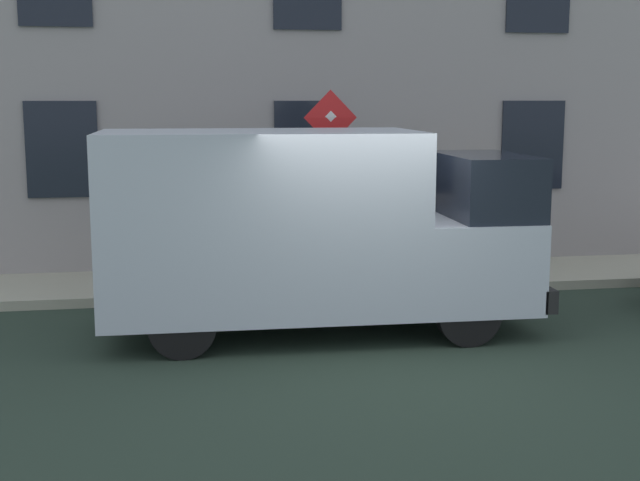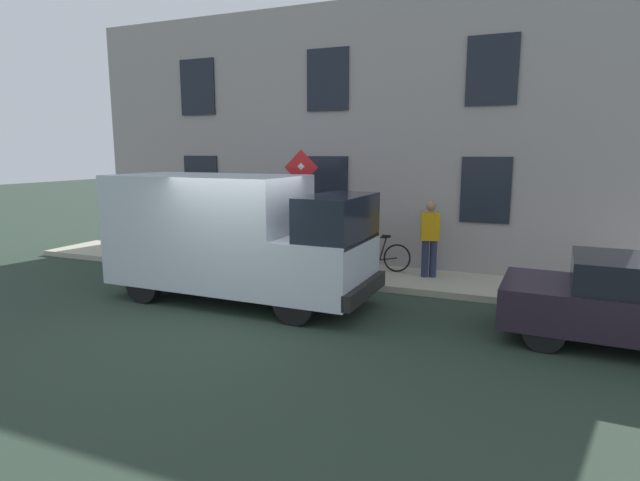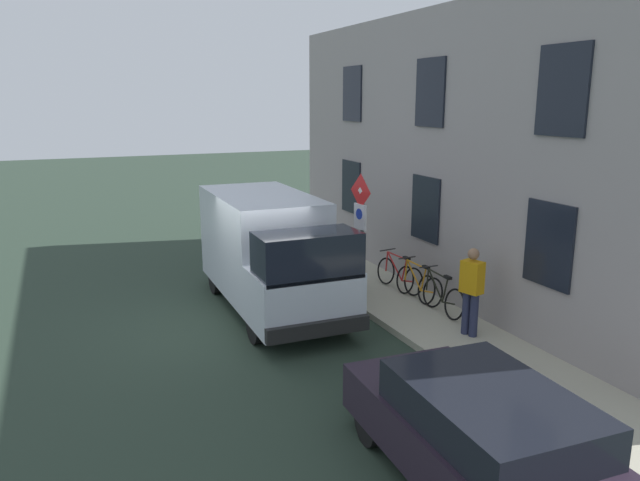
{
  "view_description": "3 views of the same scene",
  "coord_description": "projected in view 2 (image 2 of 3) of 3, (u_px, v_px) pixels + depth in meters",
  "views": [
    {
      "loc": [
        -9.51,
        2.13,
        2.88
      ],
      "look_at": [
        1.89,
        0.23,
        0.98
      ],
      "focal_mm": 48.44,
      "sensor_mm": 36.0,
      "label": 1
    },
    {
      "loc": [
        -7.76,
        -4.92,
        2.96
      ],
      "look_at": [
        2.49,
        -0.62,
        1.03
      ],
      "focal_mm": 28.8,
      "sensor_mm": 36.0,
      "label": 2
    },
    {
      "loc": [
        -3.29,
        -11.67,
        4.58
      ],
      "look_at": [
        2.24,
        1.04,
        1.32
      ],
      "focal_mm": 33.9,
      "sensor_mm": 36.0,
      "label": 3
    }
  ],
  "objects": [
    {
      "name": "ground_plane",
      "position": [
        237.0,
        315.0,
        9.43
      ],
      "size": [
        80.0,
        80.0,
        0.0
      ],
      "primitive_type": "plane",
      "color": "#253429"
    },
    {
      "name": "sidewalk_slab",
      "position": [
        313.0,
        271.0,
        12.61
      ],
      "size": [
        1.95,
        16.1,
        0.14
      ],
      "primitive_type": "cube",
      "color": "#AAA68F",
      "rests_on": "ground_plane"
    },
    {
      "name": "building_facade",
      "position": [
        333.0,
        139.0,
        13.26
      ],
      "size": [
        0.75,
        14.1,
        6.55
      ],
      "color": "gray",
      "rests_on": "ground_plane"
    },
    {
      "name": "sign_post_stacked",
      "position": [
        302.0,
        195.0,
        11.56
      ],
      "size": [
        0.17,
        0.56,
        2.74
      ],
      "color": "#474C47",
      "rests_on": "sidewalk_slab"
    },
    {
      "name": "delivery_van",
      "position": [
        234.0,
        235.0,
        10.16
      ],
      "size": [
        2.07,
        5.36,
        2.5
      ],
      "rotation": [
        0.0,
        0.0,
        4.7
      ],
      "color": "silver",
      "rests_on": "ground_plane"
    },
    {
      "name": "bicycle_black",
      "position": [
        376.0,
        255.0,
        12.36
      ],
      "size": [
        0.46,
        1.71,
        0.89
      ],
      "rotation": [
        0.0,
        0.0,
        1.56
      ],
      "color": "black",
      "rests_on": "sidewalk_slab"
    },
    {
      "name": "bicycle_orange",
      "position": [
        343.0,
        252.0,
        12.68
      ],
      "size": [
        0.46,
        1.72,
        0.89
      ],
      "rotation": [
        0.0,
        0.0,
        1.63
      ],
      "color": "black",
      "rests_on": "sidewalk_slab"
    },
    {
      "name": "bicycle_red",
      "position": [
        312.0,
        249.0,
        13.0
      ],
      "size": [
        0.47,
        1.71,
        0.89
      ],
      "rotation": [
        0.0,
        0.0,
        1.7
      ],
      "color": "black",
      "rests_on": "sidewalk_slab"
    },
    {
      "name": "pedestrian",
      "position": [
        430.0,
        237.0,
        11.55
      ],
      "size": [
        0.36,
        0.46,
        1.72
      ],
      "rotation": [
        0.0,
        0.0,
        3.43
      ],
      "color": "#262B47",
      "rests_on": "sidewalk_slab"
    },
    {
      "name": "litter_bin",
      "position": [
        269.0,
        252.0,
        12.28
      ],
      "size": [
        0.44,
        0.44,
        0.9
      ],
      "primitive_type": "cylinder",
      "color": "#2D5133",
      "rests_on": "sidewalk_slab"
    }
  ]
}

